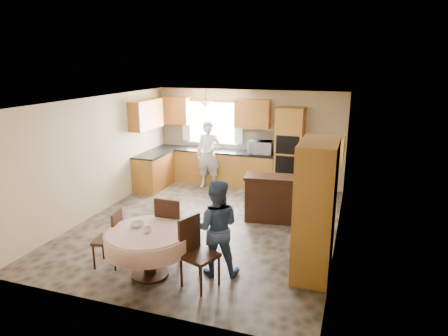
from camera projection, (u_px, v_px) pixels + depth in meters
floor at (208, 224)px, 8.12m from camera, size 5.00×6.00×0.01m
ceiling at (207, 100)px, 7.46m from camera, size 5.00×6.00×0.01m
wall_back at (248, 138)px, 10.53m from camera, size 5.00×0.02×2.50m
wall_front at (123, 222)px, 5.05m from camera, size 5.00×0.02×2.50m
wall_left at (99, 155)px, 8.57m from camera, size 0.02×6.00×2.50m
wall_right at (340, 176)px, 7.01m from camera, size 0.02×6.00×2.50m
window at (212, 123)px, 10.73m from camera, size 1.40×0.03×1.10m
curtain_left at (186, 120)px, 10.91m from camera, size 0.22×0.02×1.15m
curtain_right at (239, 122)px, 10.44m from camera, size 0.22×0.02×1.15m
base_cab_back at (214, 167)px, 10.73m from camera, size 3.30×0.60×0.88m
counter_back at (214, 151)px, 10.61m from camera, size 3.30×0.64×0.04m
base_cab_left at (154, 171)px, 10.33m from camera, size 0.60×1.20×0.88m
counter_left at (153, 154)px, 10.21m from camera, size 0.64×1.20×0.04m
backsplash at (218, 138)px, 10.80m from camera, size 3.30×0.02×0.55m
wall_cab_left at (174, 110)px, 10.84m from camera, size 0.85×0.33×0.72m
wall_cab_right at (253, 114)px, 10.16m from camera, size 0.90×0.33×0.72m
wall_cab_side at (146, 115)px, 9.99m from camera, size 0.33×1.20×0.72m
oven_tower at (289, 150)px, 9.94m from camera, size 0.66×0.62×2.12m
oven_upper at (288, 145)px, 9.60m from camera, size 0.56×0.01×0.45m
oven_lower at (287, 165)px, 9.74m from camera, size 0.56×0.01×0.45m
pendant at (206, 105)px, 10.16m from camera, size 0.36×0.36×0.18m
sideboard at (275, 200)px, 8.19m from camera, size 1.31×0.66×0.90m
space_heater at (310, 215)px, 7.84m from camera, size 0.43×0.32×0.56m
cupboard at (316, 209)px, 6.03m from camera, size 0.55×1.10×2.10m
dining_table at (148, 241)px, 6.05m from camera, size 1.31×1.31×0.74m
chair_left at (112, 236)px, 6.38m from camera, size 0.48×0.48×0.93m
chair_back at (171, 224)px, 6.64m from camera, size 0.47×0.47×1.07m
chair_right at (196, 248)px, 5.81m from camera, size 0.58×0.58×1.05m
framed_picture at (343, 148)px, 8.05m from camera, size 0.06×0.59×0.49m
microwave at (260, 147)px, 10.13m from camera, size 0.64×0.47×0.33m
person_sink at (208, 155)px, 10.26m from camera, size 0.67×0.47×1.75m
person_dining at (216, 228)px, 6.08m from camera, size 0.86×0.74×1.52m
bowl_sideboard at (264, 177)px, 8.15m from camera, size 0.26×0.26×0.05m
bottle_sideboard at (297, 174)px, 7.91m from camera, size 0.14×0.14×0.27m
cup_table at (148, 230)px, 5.93m from camera, size 0.14×0.14×0.09m
bowl_table at (137, 225)px, 6.15m from camera, size 0.22×0.22×0.06m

